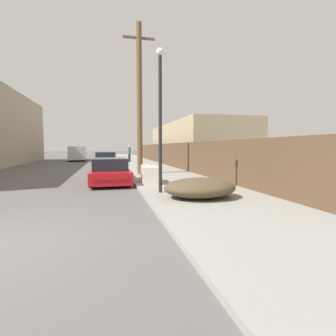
% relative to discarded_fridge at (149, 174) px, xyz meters
% --- Properties ---
extents(sidewalk_curb, '(4.20, 63.00, 0.12)m').
position_rel_discarded_fridge_xyz_m(sidewalk_curb, '(1.46, 16.99, -0.44)').
color(sidewalk_curb, gray).
rests_on(sidewalk_curb, ground).
extents(discarded_fridge, '(0.71, 1.60, 0.79)m').
position_rel_discarded_fridge_xyz_m(discarded_fridge, '(0.00, 0.00, 0.00)').
color(discarded_fridge, silver).
rests_on(discarded_fridge, sidewalk_curb).
extents(parked_sports_car_red, '(1.80, 4.28, 1.19)m').
position_rel_discarded_fridge_xyz_m(parked_sports_car_red, '(-1.68, 1.12, 0.04)').
color(parked_sports_car_red, red).
rests_on(parked_sports_car_red, ground).
extents(car_parked_mid, '(2.07, 4.78, 1.30)m').
position_rel_discarded_fridge_xyz_m(car_parked_mid, '(-1.81, 11.13, 0.11)').
color(car_parked_mid, gray).
rests_on(car_parked_mid, ground).
extents(pickup_truck, '(2.21, 5.95, 1.77)m').
position_rel_discarded_fridge_xyz_m(pickup_truck, '(-5.24, 22.34, 0.39)').
color(pickup_truck, silver).
rests_on(pickup_truck, ground).
extents(utility_pole, '(1.80, 0.31, 8.65)m').
position_rel_discarded_fridge_xyz_m(utility_pole, '(0.10, 4.00, 4.04)').
color(utility_pole, brown).
rests_on(utility_pole, sidewalk_curb).
extents(street_lamp, '(0.26, 0.26, 4.90)m').
position_rel_discarded_fridge_xyz_m(street_lamp, '(-0.01, -2.52, 2.45)').
color(street_lamp, '#232326').
rests_on(street_lamp, sidewalk_curb).
extents(brush_pile, '(2.28, 1.78, 0.62)m').
position_rel_discarded_fridge_xyz_m(brush_pile, '(1.01, -3.73, -0.07)').
color(brush_pile, brown).
rests_on(brush_pile, sidewalk_curb).
extents(wooden_fence, '(0.08, 40.42, 1.89)m').
position_rel_discarded_fridge_xyz_m(wooden_fence, '(3.41, 12.94, 0.56)').
color(wooden_fence, brown).
rests_on(wooden_fence, sidewalk_curb).
extents(building_right_house, '(6.00, 16.70, 4.08)m').
position_rel_discarded_fridge_xyz_m(building_right_house, '(7.25, 14.83, 1.54)').
color(building_right_house, tan).
rests_on(building_right_house, ground).
extents(pedestrian, '(0.34, 0.34, 1.79)m').
position_rel_discarded_fridge_xyz_m(pedestrian, '(0.57, 16.85, 0.54)').
color(pedestrian, '#282D42').
rests_on(pedestrian, sidewalk_curb).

